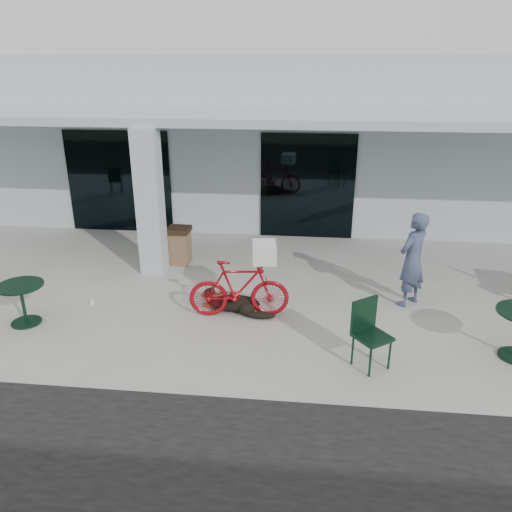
# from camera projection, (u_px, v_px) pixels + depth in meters

# --- Properties ---
(ground) EXTENTS (80.00, 80.00, 0.00)m
(ground) POSITION_uv_depth(u_px,v_px,m) (200.00, 324.00, 8.85)
(ground) COLOR #B2AFA7
(ground) RESTS_ON ground
(building) EXTENTS (22.00, 7.00, 4.50)m
(building) POSITION_uv_depth(u_px,v_px,m) (253.00, 132.00, 15.90)
(building) COLOR #AFBEC6
(building) RESTS_ON ground
(storefront_glass_left) EXTENTS (2.80, 0.06, 2.70)m
(storefront_glass_left) POSITION_uv_depth(u_px,v_px,m) (119.00, 182.00, 13.29)
(storefront_glass_left) COLOR black
(storefront_glass_left) RESTS_ON ground
(storefront_glass_right) EXTENTS (2.40, 0.06, 2.70)m
(storefront_glass_right) POSITION_uv_depth(u_px,v_px,m) (307.00, 187.00, 12.79)
(storefront_glass_right) COLOR black
(storefront_glass_right) RESTS_ON ground
(column) EXTENTS (0.50, 0.50, 3.12)m
(column) POSITION_uv_depth(u_px,v_px,m) (150.00, 203.00, 10.56)
(column) COLOR #AFBEC6
(column) RESTS_ON ground
(overhang) EXTENTS (22.00, 2.80, 0.18)m
(overhang) POSITION_uv_depth(u_px,v_px,m) (228.00, 117.00, 11.01)
(overhang) COLOR #AFBEC6
(overhang) RESTS_ON column
(bicycle) EXTENTS (1.85, 0.72, 1.09)m
(bicycle) POSITION_uv_depth(u_px,v_px,m) (239.00, 289.00, 8.96)
(bicycle) COLOR #A60D17
(bicycle) RESTS_ON ground
(laundry_basket) EXTENTS (0.47, 0.59, 0.32)m
(laundry_basket) POSITION_uv_depth(u_px,v_px,m) (264.00, 252.00, 8.71)
(laundry_basket) COLOR white
(laundry_basket) RESTS_ON bicycle
(dog) EXTENTS (1.19, 0.70, 0.38)m
(dog) POSITION_uv_depth(u_px,v_px,m) (234.00, 302.00, 9.25)
(dog) COLOR black
(dog) RESTS_ON ground
(cup_near_dog) EXTENTS (0.10, 0.10, 0.10)m
(cup_near_dog) POSITION_uv_depth(u_px,v_px,m) (92.00, 302.00, 9.56)
(cup_near_dog) COLOR white
(cup_near_dog) RESTS_ON ground
(cafe_table_near) EXTENTS (0.86, 0.86, 0.75)m
(cafe_table_near) POSITION_uv_depth(u_px,v_px,m) (23.00, 304.00, 8.76)
(cafe_table_near) COLOR #102F1F
(cafe_table_near) RESTS_ON ground
(cafe_chair_far_a) EXTENTS (0.70, 0.71, 1.06)m
(cafe_chair_far_a) POSITION_uv_depth(u_px,v_px,m) (372.00, 336.00, 7.45)
(cafe_chair_far_a) COLOR #102F1F
(cafe_chair_far_a) RESTS_ON ground
(person) EXTENTS (0.78, 0.78, 1.82)m
(person) POSITION_uv_depth(u_px,v_px,m) (412.00, 260.00, 9.28)
(person) COLOR #404B6C
(person) RESTS_ON ground
(trash_receptacle) EXTENTS (0.52, 0.52, 0.86)m
(trash_receptacle) POSITION_uv_depth(u_px,v_px,m) (180.00, 245.00, 11.39)
(trash_receptacle) COLOR brown
(trash_receptacle) RESTS_ON ground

